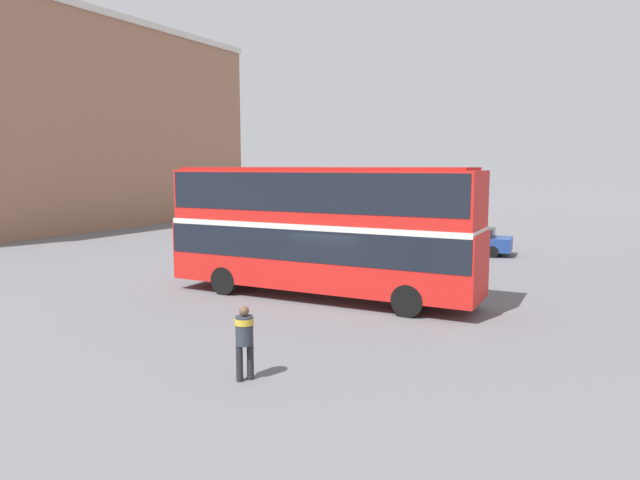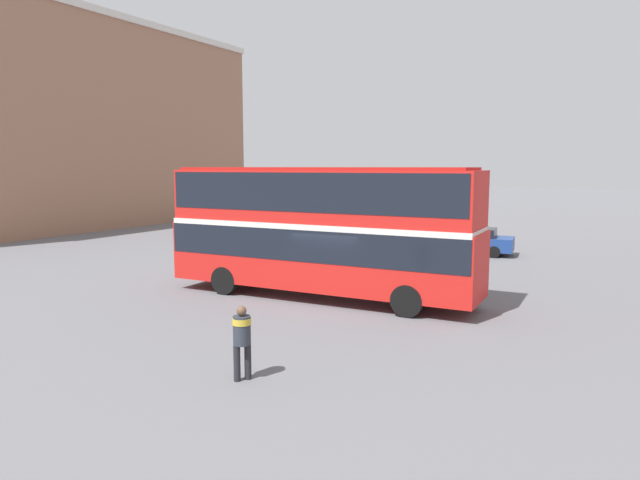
# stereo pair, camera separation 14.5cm
# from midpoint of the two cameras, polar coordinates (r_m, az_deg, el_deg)

# --- Properties ---
(ground_plane) EXTENTS (240.00, 240.00, 0.00)m
(ground_plane) POSITION_cam_midpoint_polar(r_m,az_deg,el_deg) (20.26, 1.38, -6.22)
(ground_plane) COLOR slate
(building_row_left) EXTENTS (8.61, 32.89, 16.16)m
(building_row_left) POSITION_cam_midpoint_polar(r_m,az_deg,el_deg) (49.19, -23.70, 10.64)
(building_row_left) COLOR #9E7056
(building_row_left) RESTS_ON ground_plane
(double_decker_bus) EXTENTS (11.57, 2.89, 4.73)m
(double_decker_bus) POSITION_cam_midpoint_polar(r_m,az_deg,el_deg) (20.44, -0.20, 1.63)
(double_decker_bus) COLOR red
(double_decker_bus) RESTS_ON ground_plane
(pedestrian_foreground) EXTENTS (0.58, 0.58, 1.70)m
(pedestrian_foreground) POSITION_cam_midpoint_polar(r_m,az_deg,el_deg) (12.94, -7.89, -9.40)
(pedestrian_foreground) COLOR #232328
(pedestrian_foreground) RESTS_ON ground_plane
(parked_car_kerb_near) EXTENTS (4.85, 2.39, 1.44)m
(parked_car_kerb_near) POSITION_cam_midpoint_polar(r_m,az_deg,el_deg) (32.16, 14.43, -0.04)
(parked_car_kerb_near) COLOR navy
(parked_car_kerb_near) RESTS_ON ground_plane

